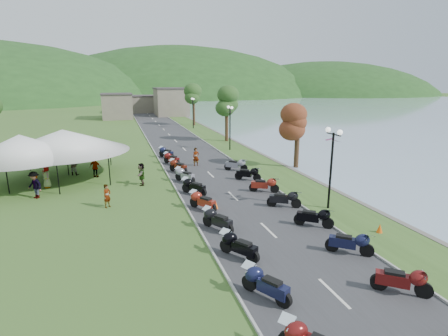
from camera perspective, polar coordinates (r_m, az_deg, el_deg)
road at (r=41.33m, az=-6.52°, el=3.07°), size 7.00×120.00×0.02m
hills_backdrop at (r=200.20m, az=-15.30°, el=11.33°), size 360.00×120.00×76.00m
far_building at (r=85.24m, az=-13.68°, el=10.08°), size 18.00×16.00×5.00m
moto_row_left at (r=18.86m, az=-0.93°, el=-8.60°), size 2.60×40.50×1.10m
moto_row_right at (r=18.62m, az=16.75°, el=-9.55°), size 2.60×31.48×1.10m
vendor_tent_main at (r=31.50m, az=-24.54°, el=2.13°), size 6.90×6.90×4.00m
vendor_tent_side at (r=30.01m, az=-30.01°, el=0.97°), size 5.37×5.37×4.00m
tree_lakeside at (r=32.53m, az=11.93°, el=5.87°), size 2.42×2.42×6.71m
pedestrian_a at (r=23.53m, az=-18.40°, el=-6.10°), size 0.68×0.68×1.52m
pedestrian_b at (r=32.47m, az=-23.22°, el=-1.04°), size 0.98×0.79×1.78m
pedestrian_c at (r=27.26m, az=-28.28°, el=-4.35°), size 1.23×1.19×1.88m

